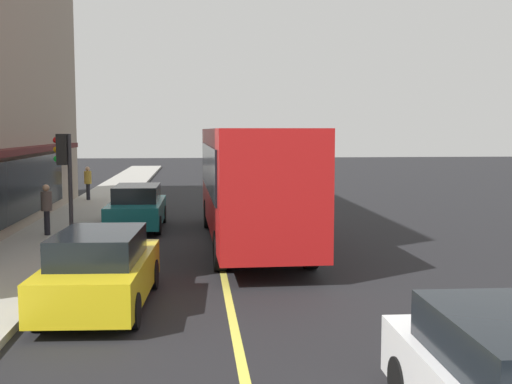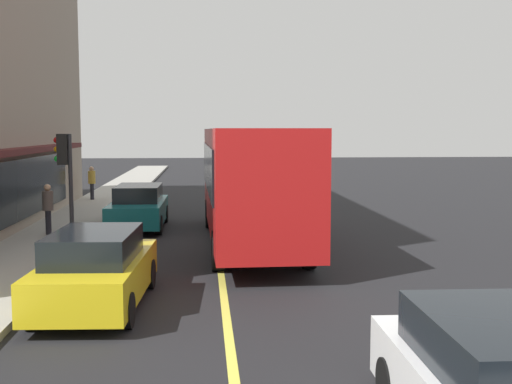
% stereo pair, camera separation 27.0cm
% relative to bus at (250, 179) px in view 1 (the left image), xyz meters
% --- Properties ---
extents(ground, '(120.00, 120.00, 0.00)m').
position_rel_bus_xyz_m(ground, '(0.73, 1.00, -1.99)').
color(ground, black).
extents(sidewalk, '(80.00, 2.71, 0.15)m').
position_rel_bus_xyz_m(sidewalk, '(0.73, 6.10, -1.91)').
color(sidewalk, '#9E9B93').
rests_on(sidewalk, ground).
extents(lane_centre_stripe, '(36.00, 0.16, 0.01)m').
position_rel_bus_xyz_m(lane_centre_stripe, '(0.73, 1.00, -1.98)').
color(lane_centre_stripe, '#D8D14C').
rests_on(lane_centre_stripe, ground).
extents(bus, '(11.17, 2.77, 3.50)m').
position_rel_bus_xyz_m(bus, '(0.00, 0.00, 0.00)').
color(bus, red).
rests_on(bus, ground).
extents(traffic_light, '(0.30, 0.52, 3.20)m').
position_rel_bus_xyz_m(traffic_light, '(-0.07, 5.45, 0.55)').
color(traffic_light, '#2D2D33').
rests_on(traffic_light, sidewalk).
extents(car_yellow, '(4.39, 2.04, 1.52)m').
position_rel_bus_xyz_m(car_yellow, '(-6.62, 3.50, -1.24)').
color(car_yellow, yellow).
rests_on(car_yellow, ground).
extents(car_teal, '(4.32, 1.90, 1.52)m').
position_rel_bus_xyz_m(car_teal, '(3.50, 3.70, -1.24)').
color(car_teal, '#14666B').
rests_on(car_teal, ground).
extents(pedestrian_mid_block, '(0.34, 0.34, 1.61)m').
position_rel_bus_xyz_m(pedestrian_mid_block, '(1.42, 6.33, -0.88)').
color(pedestrian_mid_block, black).
rests_on(pedestrian_mid_block, sidewalk).
extents(pedestrian_at_corner, '(0.34, 0.34, 1.59)m').
position_rel_bus_xyz_m(pedestrian_at_corner, '(11.74, 6.73, -0.89)').
color(pedestrian_at_corner, black).
rests_on(pedestrian_at_corner, sidewalk).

